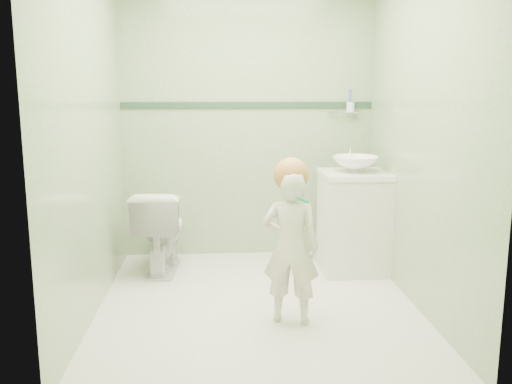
{
  "coord_description": "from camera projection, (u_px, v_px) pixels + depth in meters",
  "views": [
    {
      "loc": [
        -0.26,
        -3.71,
        1.52
      ],
      "look_at": [
        0.0,
        0.15,
        0.78
      ],
      "focal_mm": 39.31,
      "sensor_mm": 36.0,
      "label": 1
    }
  ],
  "objects": [
    {
      "name": "counter",
      "position": [
        355.0,
        174.0,
        4.53
      ],
      "size": [
        0.54,
        0.52,
        0.04
      ],
      "primitive_type": "cube",
      "color": "white",
      "rests_on": "vanity"
    },
    {
      "name": "room_shell",
      "position": [
        258.0,
        134.0,
        3.71
      ],
      "size": [
        2.5,
        2.54,
        2.4
      ],
      "color": "#87A675",
      "rests_on": "ground"
    },
    {
      "name": "cup_holder",
      "position": [
        350.0,
        107.0,
        4.9
      ],
      "size": [
        0.26,
        0.07,
        0.21
      ],
      "color": "silver",
      "rests_on": "room_shell"
    },
    {
      "name": "toddler",
      "position": [
        291.0,
        248.0,
        3.57
      ],
      "size": [
        0.41,
        0.32,
        1.0
      ],
      "primitive_type": "imported",
      "rotation": [
        0.0,
        0.0,
        2.89
      ],
      "color": "beige",
      "rests_on": "ground"
    },
    {
      "name": "basin",
      "position": [
        355.0,
        164.0,
        4.51
      ],
      "size": [
        0.37,
        0.37,
        0.13
      ],
      "primitive_type": "imported",
      "color": "white",
      "rests_on": "counter"
    },
    {
      "name": "trim_stripe",
      "position": [
        248.0,
        105.0,
        4.9
      ],
      "size": [
        2.2,
        0.02,
        0.05
      ],
      "primitive_type": "cube",
      "color": "#27442F",
      "rests_on": "room_shell"
    },
    {
      "name": "hair_cap",
      "position": [
        291.0,
        175.0,
        3.51
      ],
      "size": [
        0.22,
        0.22,
        0.22
      ],
      "primitive_type": "sphere",
      "color": "#BA7D3C",
      "rests_on": "toddler"
    },
    {
      "name": "ground",
      "position": [
        257.0,
        305.0,
        3.94
      ],
      "size": [
        2.5,
        2.5,
        0.0
      ],
      "primitive_type": "plane",
      "color": "beige",
      "rests_on": "ground"
    },
    {
      "name": "vanity",
      "position": [
        353.0,
        224.0,
        4.6
      ],
      "size": [
        0.52,
        0.5,
        0.8
      ],
      "primitive_type": "cube",
      "color": "silver",
      "rests_on": "ground"
    },
    {
      "name": "teal_toothbrush",
      "position": [
        301.0,
        199.0,
        3.37
      ],
      "size": [
        0.11,
        0.14,
        0.08
      ],
      "color": "#019A68",
      "rests_on": "toddler"
    },
    {
      "name": "toilet",
      "position": [
        161.0,
        230.0,
        4.61
      ],
      "size": [
        0.43,
        0.7,
        0.69
      ],
      "primitive_type": "imported",
      "rotation": [
        0.0,
        0.0,
        3.07
      ],
      "color": "white",
      "rests_on": "ground"
    },
    {
      "name": "faucet",
      "position": [
        350.0,
        151.0,
        4.68
      ],
      "size": [
        0.03,
        0.13,
        0.18
      ],
      "color": "silver",
      "rests_on": "counter"
    }
  ]
}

